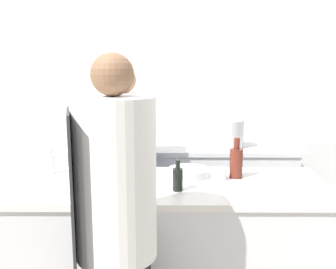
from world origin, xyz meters
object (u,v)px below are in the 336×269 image
at_px(oven_range, 324,177).
at_px(stockpot, 227,133).
at_px(bottle_vinegar, 236,162).
at_px(bottle_wine, 178,179).
at_px(cup, 220,174).
at_px(bottle_olive_oil, 51,163).
at_px(bowl_mixing_large, 116,174).
at_px(chef_at_stove, 125,169).
at_px(bowl_prep_small, 189,172).
at_px(bottle_cooking_oil, 114,178).
at_px(chef_at_prep_near, 116,241).

xyz_separation_m(oven_range, stockpot, (-1.19, -0.64, 0.60)).
distance_m(bottle_vinegar, bottle_wine, 0.48).
distance_m(cup, stockpot, 1.03).
height_order(cup, stockpot, stockpot).
bearing_deg(stockpot, bottle_olive_oil, -146.61).
height_order(bowl_mixing_large, stockpot, stockpot).
xyz_separation_m(chef_at_stove, bottle_vinegar, (0.81, -0.60, 0.21)).
relative_size(bottle_wine, bowl_prep_small, 0.67).
xyz_separation_m(cup, stockpot, (0.19, 1.01, 0.09)).
distance_m(chef_at_stove, bowl_prep_small, 0.77).
relative_size(bottle_vinegar, stockpot, 0.87).
relative_size(bottle_vinegar, bottle_cooking_oil, 1.50).
bearing_deg(bottle_vinegar, chef_at_prep_near, -131.96).
bearing_deg(stockpot, chef_at_prep_near, -113.94).
relative_size(bottle_olive_oil, bottle_vinegar, 0.69).
xyz_separation_m(bottle_olive_oil, cup, (1.14, -0.13, -0.04)).
height_order(chef_at_prep_near, bottle_cooking_oil, chef_at_prep_near).
bearing_deg(bottle_vinegar, oven_range, 51.65).
bearing_deg(cup, bottle_cooking_oil, -161.76).
height_order(bottle_cooking_oil, stockpot, stockpot).
height_order(bottle_olive_oil, bowl_mixing_large, bottle_olive_oil).
bearing_deg(chef_at_stove, stockpot, 95.23).
xyz_separation_m(chef_at_stove, bottle_olive_oil, (-0.44, -0.52, 0.18)).
distance_m(bottle_cooking_oil, bowl_mixing_large, 0.22).
distance_m(oven_range, chef_at_prep_near, 3.10).
relative_size(bowl_mixing_large, cup, 2.55).
relative_size(chef_at_prep_near, bowl_prep_small, 6.21).
distance_m(bottle_olive_oil, bowl_mixing_large, 0.48).
relative_size(bottle_cooking_oil, bowl_mixing_large, 0.80).
bearing_deg(bottle_cooking_oil, stockpot, 55.28).
height_order(bottle_olive_oil, bottle_cooking_oil, bottle_olive_oil).
distance_m(chef_at_prep_near, bowl_prep_small, 0.89).
xyz_separation_m(chef_at_stove, bowl_mixing_large, (0.02, -0.64, 0.14)).
bearing_deg(bottle_wine, bottle_vinegar, 34.30).
relative_size(chef_at_stove, bottle_olive_oil, 8.91).
xyz_separation_m(bottle_vinegar, cup, (-0.11, -0.04, -0.07)).
height_order(bowl_prep_small, stockpot, stockpot).
relative_size(oven_range, bottle_vinegar, 3.43).
relative_size(chef_at_prep_near, bottle_cooking_oil, 9.59).
bearing_deg(oven_range, bowl_mixing_large, -141.35).
distance_m(chef_at_prep_near, cup, 0.93).
bearing_deg(bowl_prep_small, bottle_cooking_oil, -147.57).
height_order(oven_range, bottle_wine, bottle_wine).
distance_m(chef_at_stove, stockpot, 0.99).
distance_m(chef_at_prep_near, bowl_mixing_large, 0.74).
distance_m(bottle_vinegar, stockpot, 0.97).
height_order(chef_at_prep_near, chef_at_stove, chef_at_prep_near).
xyz_separation_m(oven_range, bottle_cooking_oil, (-2.04, -1.86, 0.55)).
bearing_deg(bowl_mixing_large, chef_at_prep_near, -82.26).
relative_size(chef_at_prep_near, bottle_vinegar, 6.38).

